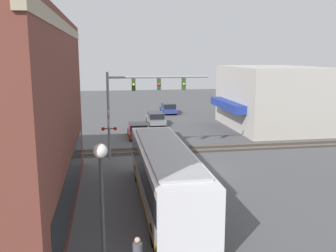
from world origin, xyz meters
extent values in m
plane|color=#4C4C4F|center=(0.00, 0.00, 0.00)|extent=(120.00, 120.00, 0.00)
cube|color=gray|center=(-5.59, 7.65, 9.07)|extent=(17.82, 0.36, 0.50)
cube|color=black|center=(-5.59, 7.55, 1.70)|extent=(14.80, 0.12, 2.20)
cube|color=#B2ADA3|center=(13.88, -11.82, 3.29)|extent=(12.16, 8.63, 6.58)
cube|color=navy|center=(13.88, -6.95, 2.60)|extent=(8.51, 1.20, 0.80)
cube|color=silver|center=(-5.26, 2.80, 1.71)|extent=(12.27, 2.55, 2.56)
cube|color=black|center=(-5.26, 2.80, 2.09)|extent=(12.02, 2.59, 1.08)
cube|color=gold|center=(-5.26, 2.80, 0.59)|extent=(12.02, 2.58, 0.24)
cube|color=#A5A8AA|center=(-5.26, 2.80, 3.05)|extent=(10.43, 2.17, 0.12)
cylinder|color=black|center=(-1.33, 2.80, 0.50)|extent=(1.00, 2.57, 1.00)
cylinder|color=black|center=(-9.59, 2.80, 0.50)|extent=(1.00, 2.57, 1.00)
cylinder|color=gray|center=(4.38, 5.58, 3.28)|extent=(0.20, 0.20, 6.56)
cylinder|color=gray|center=(4.38, 1.73, 6.16)|extent=(0.16, 7.70, 0.16)
cube|color=#284723|center=(4.38, 3.65, 5.61)|extent=(0.30, 0.27, 0.90)
sphere|color=yellow|center=(4.21, 3.65, 5.61)|extent=(0.20, 0.20, 0.20)
cube|color=#284723|center=(4.38, 1.73, 5.61)|extent=(0.30, 0.27, 0.90)
sphere|color=red|center=(4.21, 1.73, 5.61)|extent=(0.20, 0.20, 0.20)
cube|color=#284723|center=(4.38, -0.20, 5.61)|extent=(0.30, 0.27, 0.90)
sphere|color=yellow|center=(4.21, -0.20, 5.61)|extent=(0.20, 0.20, 0.20)
cylinder|color=gray|center=(4.38, 5.56, 1.80)|extent=(0.14, 0.14, 3.60)
cube|color=white|center=(4.38, 5.56, 3.10)|extent=(1.41, 0.06, 1.41)
cube|color=white|center=(4.38, 5.56, 3.10)|extent=(1.41, 0.06, 1.41)
cylinder|color=#38383A|center=(4.38, 5.56, 2.30)|extent=(0.08, 0.90, 0.08)
sphere|color=red|center=(4.33, 5.11, 2.30)|extent=(0.28, 0.28, 0.28)
sphere|color=red|center=(4.33, 6.01, 2.30)|extent=(0.28, 0.28, 0.28)
cylinder|color=#38383A|center=(-12.63, 5.97, 2.37)|extent=(0.12, 0.12, 4.73)
sphere|color=white|center=(-12.63, 5.97, 4.95)|extent=(0.44, 0.44, 0.44)
cube|color=#332D28|center=(6.00, 0.00, 0.01)|extent=(2.60, 60.00, 0.03)
cube|color=#6B6056|center=(5.28, 0.00, 0.07)|extent=(0.07, 60.00, 0.15)
cube|color=#6B6056|center=(6.72, 0.00, 0.07)|extent=(0.07, 60.00, 0.15)
cube|color=#B21E19|center=(11.40, 2.80, 0.51)|extent=(4.38, 1.80, 0.51)
cube|color=black|center=(11.18, 2.80, 1.08)|extent=(2.41, 1.62, 0.63)
cylinder|color=black|center=(12.75, 2.80, 0.32)|extent=(0.64, 1.82, 0.64)
cylinder|color=black|center=(10.04, 2.80, 0.32)|extent=(0.64, 1.82, 0.64)
cube|color=slate|center=(17.79, 0.20, 0.51)|extent=(4.43, 1.80, 0.51)
cube|color=black|center=(17.57, 0.20, 1.08)|extent=(2.44, 1.62, 0.63)
cylinder|color=black|center=(19.16, 0.20, 0.32)|extent=(0.64, 1.82, 0.64)
cylinder|color=black|center=(16.41, 0.20, 0.32)|extent=(0.64, 1.82, 0.64)
cube|color=navy|center=(25.69, -2.60, 0.51)|extent=(4.43, 1.80, 0.51)
cube|color=black|center=(25.47, -2.60, 1.07)|extent=(2.44, 1.62, 0.62)
cylinder|color=black|center=(27.07, -2.60, 0.32)|extent=(0.64, 1.82, 0.64)
cylinder|color=black|center=(24.32, -2.60, 0.32)|extent=(0.64, 1.82, 0.64)
cylinder|color=#4C4C51|center=(-11.88, 4.83, 1.10)|extent=(0.34, 0.34, 0.65)
sphere|color=tan|center=(-11.88, 4.83, 1.53)|extent=(0.21, 0.21, 0.21)
camera|label=1|loc=(-23.81, 5.76, 7.82)|focal=40.00mm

